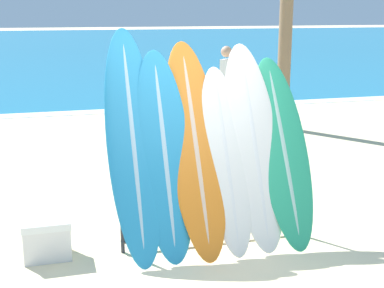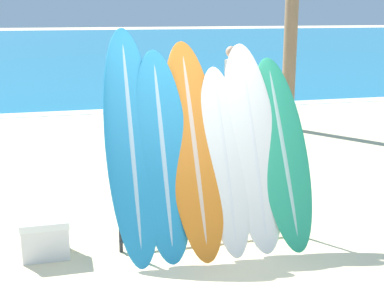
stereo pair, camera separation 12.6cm
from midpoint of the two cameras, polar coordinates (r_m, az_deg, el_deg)
ground_plane at (r=5.48m, az=2.34°, el=-13.08°), size 160.00×160.00×0.00m
ocean_water at (r=42.86m, az=-13.61°, el=10.33°), size 120.00×60.00×0.01m
surfboard_rack at (r=5.85m, az=1.48°, el=-6.05°), size 2.00×0.04×0.91m
surfboard_slot_0 at (r=5.58m, az=-6.95°, el=0.11°), size 0.55×1.22×2.33m
surfboard_slot_1 at (r=5.60m, az=-3.61°, el=-0.98°), size 0.58×1.06×2.10m
surfboard_slot_2 at (r=5.69m, az=-0.28°, el=-0.26°), size 0.59×1.26×2.18m
surfboard_slot_3 at (r=5.75m, az=3.03°, el=-1.57°), size 0.50×1.04×1.91m
surfboard_slot_4 at (r=5.88m, az=6.01°, el=-0.04°), size 0.59×1.12×2.15m
surfboard_slot_5 at (r=6.00m, az=9.09°, el=-0.65°), size 0.58×1.16×1.99m
person_near_water at (r=8.94m, az=-4.38°, el=4.07°), size 0.29×0.30×1.75m
person_mid_beach at (r=11.48m, az=3.33°, el=6.37°), size 0.30×0.29×1.78m
cooler_box at (r=5.81m, az=-15.80°, el=-9.73°), size 0.49×0.32×0.42m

